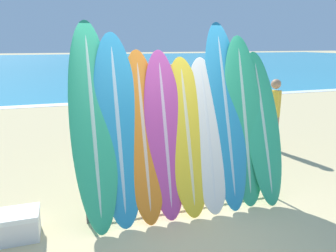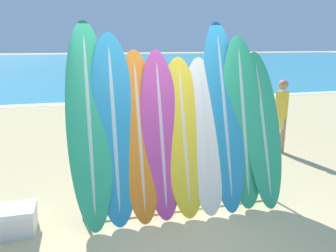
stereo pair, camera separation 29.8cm
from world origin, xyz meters
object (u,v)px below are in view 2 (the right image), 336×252
at_px(surfboard_slot_3, 161,135).
at_px(surfboard_slot_7, 243,122).
at_px(surfboard_slot_5, 205,135).
at_px(surfboard_slot_6, 224,116).
at_px(person_mid_beach, 182,88).
at_px(person_near_water, 115,115).
at_px(surfboard_slot_4, 184,137).
at_px(person_far_right, 281,113).
at_px(surfboard_rack, 183,173).
at_px(surfboard_slot_0, 89,124).
at_px(surfboard_slot_2, 140,136).
at_px(person_far_left, 105,105).
at_px(surfboard_slot_8, 262,129).
at_px(surfboard_slot_1, 114,129).
at_px(cooler_box, 10,221).

height_order(surfboard_slot_3, surfboard_slot_7, surfboard_slot_7).
height_order(surfboard_slot_5, surfboard_slot_6, surfboard_slot_6).
height_order(surfboard_slot_7, person_mid_beach, surfboard_slot_7).
relative_size(surfboard_slot_7, person_near_water, 1.38).
xyz_separation_m(surfboard_slot_3, surfboard_slot_4, (0.31, -0.01, -0.05)).
xyz_separation_m(surfboard_slot_6, person_near_water, (-1.32, 2.02, -0.34)).
bearing_deg(surfboard_slot_4, surfboard_slot_5, 0.08).
xyz_separation_m(surfboard_slot_3, person_near_water, (-0.41, 2.09, -0.15)).
bearing_deg(surfboard_slot_4, person_far_right, 34.67).
distance_m(surfboard_rack, surfboard_slot_0, 1.43).
bearing_deg(surfboard_slot_2, person_mid_beach, 67.94).
bearing_deg(surfboard_slot_2, surfboard_slot_3, -3.07).
bearing_deg(surfboard_rack, person_far_left, 101.99).
xyz_separation_m(surfboard_rack, surfboard_slot_8, (1.18, 0.01, 0.55)).
bearing_deg(surfboard_rack, surfboard_slot_3, 179.60).
bearing_deg(surfboard_slot_8, person_near_water, 132.22).
bearing_deg(surfboard_slot_8, person_far_right, 50.47).
xyz_separation_m(person_near_water, person_mid_beach, (2.48, 3.74, -0.05)).
height_order(surfboard_slot_2, person_mid_beach, surfboard_slot_2).
relative_size(surfboard_slot_3, person_far_right, 1.43).
bearing_deg(surfboard_slot_1, cooler_box, -173.93).
height_order(surfboard_rack, surfboard_slot_4, surfboard_slot_4).
height_order(surfboard_slot_7, surfboard_slot_8, surfboard_slot_7).
height_order(surfboard_slot_7, person_near_water, surfboard_slot_7).
relative_size(surfboard_slot_0, surfboard_slot_1, 1.06).
height_order(surfboard_slot_1, surfboard_slot_2, surfboard_slot_1).
height_order(surfboard_slot_8, person_mid_beach, surfboard_slot_8).
bearing_deg(surfboard_slot_6, person_far_right, 40.46).
distance_m(surfboard_slot_2, person_mid_beach, 6.28).
distance_m(surfboard_slot_4, surfboard_slot_5, 0.30).
distance_m(surfboard_slot_6, person_mid_beach, 5.89).
bearing_deg(cooler_box, surfboard_slot_3, 2.79).
bearing_deg(surfboard_slot_8, surfboard_slot_1, 178.85).
relative_size(surfboard_slot_4, person_mid_beach, 1.28).
height_order(surfboard_slot_1, person_mid_beach, surfboard_slot_1).
bearing_deg(person_near_water, surfboard_slot_2, 75.20).
height_order(surfboard_slot_3, person_far_right, surfboard_slot_3).
xyz_separation_m(surfboard_slot_1, surfboard_slot_8, (2.09, -0.04, -0.13)).
bearing_deg(surfboard_slot_1, person_far_right, 26.62).
height_order(surfboard_slot_3, person_far_left, surfboard_slot_3).
relative_size(surfboard_slot_1, person_far_left, 1.56).
distance_m(surfboard_slot_8, person_far_left, 4.16).
height_order(surfboard_slot_1, person_far_right, surfboard_slot_1).
bearing_deg(surfboard_slot_6, person_mid_beach, 78.62).
height_order(surfboard_slot_1, surfboard_slot_3, surfboard_slot_1).
bearing_deg(person_far_right, surfboard_slot_2, -92.76).
distance_m(surfboard_slot_8, cooler_box, 3.51).
height_order(surfboard_rack, surfboard_slot_8, surfboard_slot_8).
relative_size(surfboard_rack, surfboard_slot_3, 1.25).
bearing_deg(surfboard_slot_5, surfboard_slot_6, 14.30).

